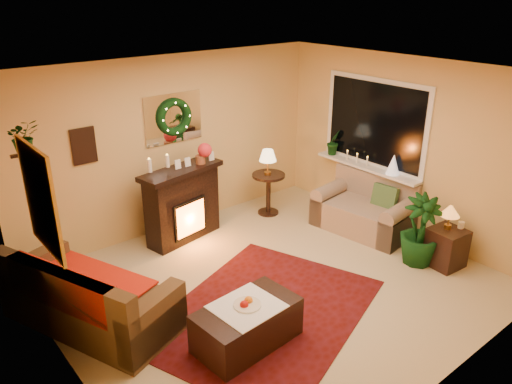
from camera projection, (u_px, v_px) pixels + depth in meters
floor at (274, 285)px, 6.26m from camera, size 5.00×5.00×0.00m
ceiling at (277, 75)px, 5.26m from camera, size 5.00×5.00×0.00m
wall_back at (174, 144)px, 7.36m from camera, size 5.00×5.00×0.00m
wall_front at (454, 268)px, 4.15m from camera, size 5.00×5.00×0.00m
wall_left at (58, 259)px, 4.29m from camera, size 4.50×4.50×0.00m
wall_right at (404, 147)px, 7.22m from camera, size 4.50×4.50×0.00m
area_rug at (265, 312)px, 5.72m from camera, size 3.15×2.75×0.01m
sofa at (90, 289)px, 5.41m from camera, size 1.51×2.14×0.84m
red_throw at (83, 283)px, 5.47m from camera, size 0.87×1.41×0.02m
fireplace at (182, 204)px, 7.21m from camera, size 1.17×0.55×1.03m
poinsettia at (205, 150)px, 7.11m from camera, size 0.20×0.20×0.20m
mantel_candle_a at (150, 166)px, 6.62m from camera, size 0.06×0.06×0.18m
mantel_candle_b at (167, 161)px, 6.79m from camera, size 0.06×0.06×0.17m
mantel_mirror at (173, 118)px, 7.19m from camera, size 0.92×0.02×0.72m
wreath at (175, 117)px, 7.16m from camera, size 0.55×0.11×0.55m
wall_art at (84, 146)px, 6.46m from camera, size 0.32×0.03×0.48m
gold_mirror at (40, 200)px, 4.35m from camera, size 0.03×0.84×1.00m
hanging_plant at (26, 152)px, 4.88m from camera, size 0.33×0.28×0.36m
loveseat at (364, 204)px, 7.51m from camera, size 1.01×1.52×0.83m
window_frame at (375, 123)px, 7.51m from camera, size 0.03×1.86×1.36m
window_glass at (374, 123)px, 7.50m from camera, size 0.02×1.70×1.22m
window_sill at (367, 167)px, 7.71m from camera, size 0.22×1.86×0.04m
mini_tree at (393, 164)px, 7.32m from camera, size 0.20×0.20×0.30m
sill_plant at (334, 143)px, 8.16m from camera, size 0.30×0.24×0.55m
side_table_round at (268, 195)px, 8.09m from camera, size 0.55×0.55×0.68m
lamp_cream at (268, 163)px, 7.86m from camera, size 0.27×0.27×0.42m
end_table_square at (446, 247)px, 6.60m from camera, size 0.46×0.46×0.52m
lamp_tiffany at (450, 213)px, 6.46m from camera, size 0.25×0.25×0.37m
coffee_table at (247, 327)px, 5.16m from camera, size 1.12×0.67×0.45m
fruit_bowl at (247, 307)px, 5.08m from camera, size 0.29×0.29×0.07m
floor_palm at (420, 232)px, 6.60m from camera, size 2.13×2.13×2.87m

